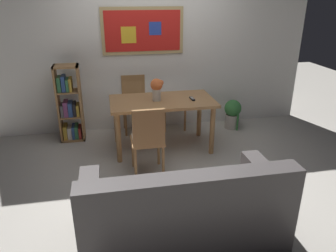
{
  "coord_description": "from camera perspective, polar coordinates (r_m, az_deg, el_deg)",
  "views": [
    {
      "loc": [
        -0.75,
        -3.69,
        2.13
      ],
      "look_at": [
        -0.06,
        -0.17,
        0.65
      ],
      "focal_mm": 34.44,
      "sensor_mm": 36.0,
      "label": 1
    }
  ],
  "objects": [
    {
      "name": "tv_remote",
      "position": [
        4.57,
        4.29,
        4.85
      ],
      "size": [
        0.05,
        0.16,
        0.02
      ],
      "color": "black",
      "rests_on": "dining_table"
    },
    {
      "name": "potted_ivy",
      "position": [
        5.53,
        11.36,
        2.25
      ],
      "size": [
        0.28,
        0.28,
        0.5
      ],
      "color": "#B2ADA3",
      "rests_on": "ground_plane"
    },
    {
      "name": "flower_vase",
      "position": [
        4.47,
        -2.0,
        6.84
      ],
      "size": [
        0.19,
        0.17,
        0.31
      ],
      "color": "beige",
      "rests_on": "dining_table"
    },
    {
      "name": "dining_chair_far_right",
      "position": [
        5.41,
        0.7,
        5.3
      ],
      "size": [
        0.4,
        0.41,
        0.91
      ],
      "color": "#9E7042",
      "rests_on": "ground_plane"
    },
    {
      "name": "bookshelf",
      "position": [
        5.12,
        -17.02,
        3.25
      ],
      "size": [
        0.36,
        0.28,
        1.17
      ],
      "color": "#9E7042",
      "rests_on": "ground_plane"
    },
    {
      "name": "dining_table",
      "position": [
        4.58,
        -1.03,
        3.41
      ],
      "size": [
        1.46,
        0.8,
        0.74
      ],
      "color": "#9E7042",
      "rests_on": "ground_plane"
    },
    {
      "name": "leather_couch",
      "position": [
        3.0,
        2.67,
        -14.98
      ],
      "size": [
        1.8,
        0.84,
        0.84
      ],
      "color": "#514C4C",
      "rests_on": "ground_plane"
    },
    {
      "name": "ground_plane",
      "position": [
        4.32,
        0.31,
        -7.1
      ],
      "size": [
        12.0,
        12.0,
        0.0
      ],
      "primitive_type": "plane",
      "color": "#B7B2A8"
    },
    {
      "name": "wall_back_with_painting",
      "position": [
        5.29,
        -2.98,
        13.44
      ],
      "size": [
        5.2,
        0.14,
        2.6
      ],
      "color": "silver",
      "rests_on": "ground_plane"
    },
    {
      "name": "dining_chair_near_left",
      "position": [
        3.89,
        -3.58,
        -1.79
      ],
      "size": [
        0.4,
        0.41,
        0.91
      ],
      "color": "#9E7042",
      "rests_on": "ground_plane"
    },
    {
      "name": "dining_chair_far_left",
      "position": [
        5.3,
        -6.01,
        4.8
      ],
      "size": [
        0.4,
        0.41,
        0.91
      ],
      "color": "#9E7042",
      "rests_on": "ground_plane"
    }
  ]
}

